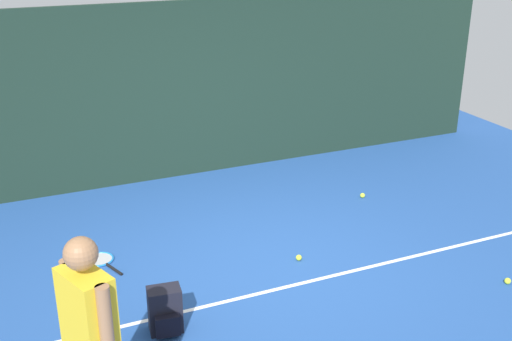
{
  "coord_description": "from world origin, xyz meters",
  "views": [
    {
      "loc": [
        -2.51,
        -5.38,
        3.52
      ],
      "look_at": [
        0.0,
        0.4,
        1.0
      ],
      "focal_mm": 44.12,
      "sensor_mm": 36.0,
      "label": 1
    }
  ],
  "objects_px": {
    "tennis_ball_by_fence": "(299,258)",
    "tennis_ball_mid_court": "(508,281)",
    "backpack": "(165,311)",
    "tennis_player": "(90,337)",
    "tennis_racket": "(101,260)",
    "tennis_ball_far_left": "(363,195)"
  },
  "relations": [
    {
      "from": "backpack",
      "to": "tennis_ball_far_left",
      "type": "relative_size",
      "value": 6.67
    },
    {
      "from": "tennis_player",
      "to": "tennis_ball_far_left",
      "type": "bearing_deg",
      "value": 105.21
    },
    {
      "from": "tennis_ball_by_fence",
      "to": "tennis_ball_far_left",
      "type": "distance_m",
      "value": 1.95
    },
    {
      "from": "tennis_player",
      "to": "tennis_ball_by_fence",
      "type": "relative_size",
      "value": 25.76
    },
    {
      "from": "tennis_player",
      "to": "backpack",
      "type": "height_order",
      "value": "tennis_player"
    },
    {
      "from": "tennis_racket",
      "to": "tennis_ball_mid_court",
      "type": "height_order",
      "value": "tennis_ball_mid_court"
    },
    {
      "from": "backpack",
      "to": "tennis_ball_mid_court",
      "type": "bearing_deg",
      "value": -3.12
    },
    {
      "from": "tennis_ball_by_fence",
      "to": "tennis_ball_mid_court",
      "type": "distance_m",
      "value": 2.19
    },
    {
      "from": "backpack",
      "to": "tennis_ball_by_fence",
      "type": "distance_m",
      "value": 1.84
    },
    {
      "from": "tennis_ball_by_fence",
      "to": "tennis_ball_mid_court",
      "type": "relative_size",
      "value": 1.0
    },
    {
      "from": "tennis_ball_by_fence",
      "to": "tennis_ball_mid_court",
      "type": "height_order",
      "value": "same"
    },
    {
      "from": "tennis_racket",
      "to": "tennis_ball_by_fence",
      "type": "xyz_separation_m",
      "value": [
        2.02,
        -0.86,
        0.02
      ]
    },
    {
      "from": "tennis_ball_mid_court",
      "to": "tennis_ball_far_left",
      "type": "distance_m",
      "value": 2.47
    },
    {
      "from": "tennis_racket",
      "to": "tennis_ball_by_fence",
      "type": "bearing_deg",
      "value": -133.84
    },
    {
      "from": "backpack",
      "to": "tennis_ball_mid_court",
      "type": "height_order",
      "value": "backpack"
    },
    {
      "from": "tennis_ball_far_left",
      "to": "tennis_racket",
      "type": "bearing_deg",
      "value": -175.05
    },
    {
      "from": "tennis_racket",
      "to": "tennis_ball_by_fence",
      "type": "distance_m",
      "value": 2.2
    },
    {
      "from": "tennis_player",
      "to": "tennis_racket",
      "type": "relative_size",
      "value": 2.68
    },
    {
      "from": "tennis_player",
      "to": "tennis_ball_mid_court",
      "type": "height_order",
      "value": "tennis_player"
    },
    {
      "from": "backpack",
      "to": "tennis_ball_mid_court",
      "type": "xyz_separation_m",
      "value": [
        3.48,
        -0.63,
        -0.18
      ]
    },
    {
      "from": "tennis_racket",
      "to": "tennis_ball_far_left",
      "type": "distance_m",
      "value": 3.61
    },
    {
      "from": "tennis_player",
      "to": "tennis_racket",
      "type": "distance_m",
      "value": 2.89
    }
  ]
}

